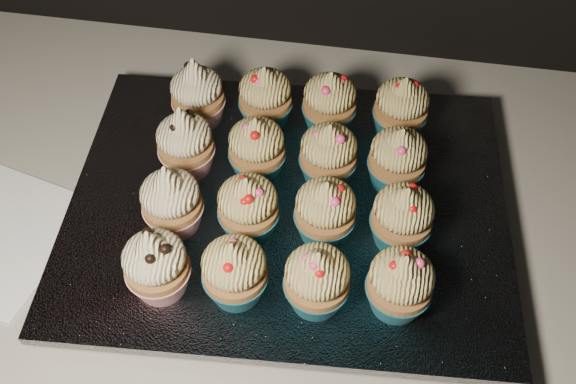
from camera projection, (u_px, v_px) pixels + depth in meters
name	position (u px, v px, depth m)	size (l,w,h in m)	color
cabinet	(252.00, 368.00, 1.11)	(2.40, 0.60, 0.86)	black
worktop	(235.00, 216.00, 0.75)	(2.44, 0.64, 0.04)	beige
baking_tray	(288.00, 213.00, 0.72)	(0.44, 0.33, 0.02)	black
foil_lining	(288.00, 204.00, 0.70)	(0.47, 0.37, 0.01)	silver
cupcake_0	(156.00, 264.00, 0.60)	(0.06, 0.06, 0.10)	#A71724
cupcake_1	(235.00, 271.00, 0.60)	(0.06, 0.06, 0.08)	#185D71
cupcake_2	(317.00, 280.00, 0.60)	(0.06, 0.06, 0.08)	#185D71
cupcake_3	(400.00, 283.00, 0.59)	(0.06, 0.06, 0.08)	#185D71
cupcake_4	(171.00, 201.00, 0.65)	(0.06, 0.06, 0.10)	#A71724
cupcake_5	(248.00, 207.00, 0.65)	(0.06, 0.06, 0.08)	#185D71
cupcake_6	(325.00, 211.00, 0.64)	(0.06, 0.06, 0.08)	#185D71
cupcake_7	(402.00, 217.00, 0.64)	(0.06, 0.06, 0.08)	#185D71
cupcake_8	(185.00, 143.00, 0.70)	(0.06, 0.06, 0.10)	#A71724
cupcake_9	(257.00, 149.00, 0.70)	(0.06, 0.06, 0.08)	#185D71
cupcake_10	(328.00, 155.00, 0.69)	(0.06, 0.06, 0.08)	#185D71
cupcake_11	(397.00, 159.00, 0.69)	(0.06, 0.06, 0.08)	#185D71
cupcake_12	(197.00, 94.00, 0.75)	(0.06, 0.06, 0.10)	#A71724
cupcake_13	(265.00, 98.00, 0.75)	(0.06, 0.06, 0.08)	#185D71
cupcake_14	(329.00, 103.00, 0.74)	(0.06, 0.06, 0.08)	#185D71
cupcake_15	(401.00, 108.00, 0.73)	(0.06, 0.06, 0.08)	#185D71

